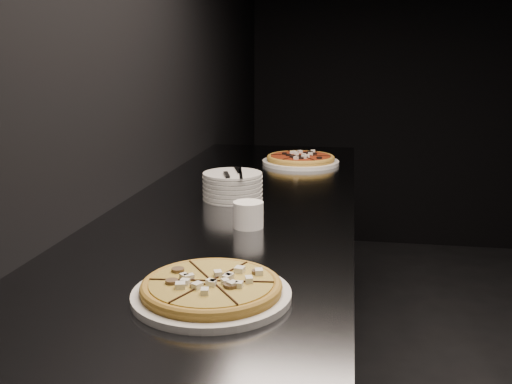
% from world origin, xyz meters
% --- Properties ---
extents(wall_left, '(0.02, 5.00, 2.80)m').
position_xyz_m(wall_left, '(-2.50, 0.00, 1.40)').
color(wall_left, black).
rests_on(wall_left, floor).
extents(counter, '(0.74, 2.44, 0.92)m').
position_xyz_m(counter, '(-2.13, 0.00, 0.46)').
color(counter, '#56575C').
rests_on(counter, floor).
extents(pizza_mushroom, '(0.31, 0.31, 0.04)m').
position_xyz_m(pizza_mushroom, '(-2.03, -0.73, 0.94)').
color(pizza_mushroom, white).
rests_on(pizza_mushroom, counter).
extents(pizza_tomato, '(0.33, 0.33, 0.04)m').
position_xyz_m(pizza_tomato, '(-1.99, 0.72, 0.94)').
color(pizza_tomato, white).
rests_on(pizza_tomato, counter).
extents(plate_stack, '(0.19, 0.19, 0.09)m').
position_xyz_m(plate_stack, '(-2.16, 0.06, 0.96)').
color(plate_stack, white).
rests_on(plate_stack, counter).
extents(cutlery, '(0.06, 0.21, 0.01)m').
position_xyz_m(cutlery, '(-2.15, 0.04, 1.01)').
color(cutlery, '#B8BABF').
rests_on(cutlery, plate_stack).
extents(ramekin, '(0.08, 0.08, 0.07)m').
position_xyz_m(ramekin, '(-2.05, -0.25, 0.96)').
color(ramekin, white).
rests_on(ramekin, counter).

